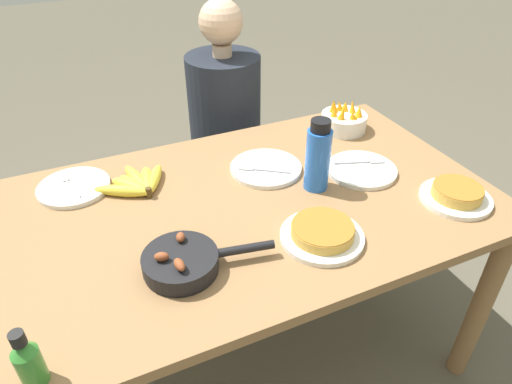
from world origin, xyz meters
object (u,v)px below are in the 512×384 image
(banana_bunch, at_px, (138,184))
(fruit_bowl_mango, at_px, (344,120))
(empty_plate_far_left, at_px, (266,168))
(water_bottle, at_px, (318,157))
(hot_sauce_bottle, at_px, (28,361))
(frittata_plate_side, at_px, (322,233))
(person_figure, at_px, (227,155))
(empty_plate_far_right, at_px, (74,187))
(empty_plate_near_front, at_px, (361,169))
(frittata_plate_center, at_px, (456,195))
(skillet, at_px, (183,262))

(banana_bunch, relative_size, fruit_bowl_mango, 1.40)
(empty_plate_far_left, bearing_deg, banana_bunch, 170.62)
(water_bottle, xyz_separation_m, hot_sauce_bottle, (-0.89, -0.38, -0.05))
(frittata_plate_side, bearing_deg, empty_plate_far_left, 88.30)
(person_figure, bearing_deg, hot_sauce_bottle, -127.15)
(empty_plate_far_left, distance_m, water_bottle, 0.22)
(water_bottle, bearing_deg, empty_plate_far_right, 156.73)
(empty_plate_far_right, height_order, person_figure, person_figure)
(person_figure, bearing_deg, water_bottle, -87.04)
(hot_sauce_bottle, bearing_deg, empty_plate_near_front, 20.03)
(banana_bunch, relative_size, empty_plate_near_front, 1.05)
(banana_bunch, bearing_deg, hot_sauce_bottle, -119.60)
(frittata_plate_center, height_order, frittata_plate_side, frittata_plate_center)
(fruit_bowl_mango, relative_size, hot_sauce_bottle, 1.22)
(empty_plate_far_left, relative_size, fruit_bowl_mango, 1.37)
(banana_bunch, relative_size, empty_plate_far_left, 1.02)
(water_bottle, height_order, person_figure, person_figure)
(person_figure, bearing_deg, empty_plate_near_front, -72.23)
(fruit_bowl_mango, height_order, hot_sauce_bottle, hot_sauce_bottle)
(banana_bunch, bearing_deg, skillet, -86.58)
(empty_plate_near_front, distance_m, fruit_bowl_mango, 0.32)
(skillet, xyz_separation_m, fruit_bowl_mango, (0.83, 0.51, 0.01))
(fruit_bowl_mango, bearing_deg, frittata_plate_center, -84.51)
(water_bottle, bearing_deg, empty_plate_far_left, 123.52)
(empty_plate_near_front, height_order, empty_plate_far_right, same)
(banana_bunch, bearing_deg, water_bottle, -23.33)
(banana_bunch, height_order, fruit_bowl_mango, fruit_bowl_mango)
(empty_plate_far_left, bearing_deg, frittata_plate_side, -91.70)
(banana_bunch, relative_size, frittata_plate_side, 1.06)
(frittata_plate_side, height_order, hot_sauce_bottle, hot_sauce_bottle)
(empty_plate_far_left, bearing_deg, frittata_plate_center, -41.09)
(frittata_plate_center, xyz_separation_m, frittata_plate_side, (-0.49, 0.01, -0.00))
(banana_bunch, xyz_separation_m, hot_sauce_bottle, (-0.35, -0.61, 0.05))
(water_bottle, distance_m, person_figure, 0.83)
(banana_bunch, bearing_deg, frittata_plate_center, -28.13)
(banana_bunch, xyz_separation_m, empty_plate_far_left, (0.43, -0.07, -0.01))
(frittata_plate_center, height_order, empty_plate_near_front, frittata_plate_center)
(empty_plate_far_left, distance_m, fruit_bowl_mango, 0.45)
(fruit_bowl_mango, distance_m, hot_sauce_bottle, 1.38)
(frittata_plate_side, height_order, empty_plate_far_right, frittata_plate_side)
(empty_plate_near_front, bearing_deg, water_bottle, -174.97)
(water_bottle, bearing_deg, frittata_plate_center, -34.48)
(skillet, xyz_separation_m, frittata_plate_center, (0.88, -0.06, -0.01))
(fruit_bowl_mango, relative_size, water_bottle, 0.75)
(skillet, distance_m, frittata_plate_center, 0.88)
(banana_bunch, xyz_separation_m, frittata_plate_side, (0.42, -0.47, 0.00))
(frittata_plate_center, bearing_deg, water_bottle, 145.52)
(empty_plate_far_right, bearing_deg, skillet, -66.52)
(empty_plate_far_left, xyz_separation_m, empty_plate_far_right, (-0.63, 0.16, 0.00))
(frittata_plate_side, distance_m, water_bottle, 0.28)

